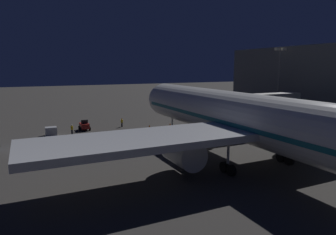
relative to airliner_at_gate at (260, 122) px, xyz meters
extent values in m
plane|color=#383533|center=(0.00, -12.41, -5.40)|extent=(320.00, 320.00, 0.00)
cylinder|color=silver|center=(0.00, -1.39, 0.15)|extent=(5.82, 48.33, 5.82)
sphere|color=silver|center=(0.00, -25.56, 0.15)|extent=(5.70, 5.70, 5.70)
cube|color=#146670|center=(0.00, -1.39, -0.28)|extent=(5.87, 46.40, 0.50)
cube|color=black|center=(0.00, -23.81, 1.17)|extent=(3.20, 1.40, 0.90)
cube|color=#B7BABF|center=(0.00, -0.97, -0.86)|extent=(49.81, 7.99, 0.70)
cylinder|color=#B7BABF|center=(-8.66, -1.97, -2.89)|extent=(3.06, 5.16, 3.06)
cylinder|color=black|center=(-8.66, -4.55, -2.89)|extent=(2.60, 0.15, 2.60)
cylinder|color=#B7BABF|center=(8.66, -1.97, -2.89)|extent=(3.06, 5.16, 3.06)
cylinder|color=black|center=(8.66, -4.55, -2.89)|extent=(2.60, 0.15, 2.60)
cylinder|color=#B7BABF|center=(0.00, -22.06, -3.18)|extent=(0.28, 0.28, 2.05)
cylinder|color=black|center=(0.00, -22.06, -4.80)|extent=(0.45, 1.20, 1.20)
cylinder|color=#B7BABF|center=(-4.20, 0.03, -3.18)|extent=(0.28, 0.28, 2.05)
cylinder|color=black|center=(-4.20, -0.62, -4.80)|extent=(0.45, 1.20, 1.20)
cylinder|color=black|center=(-4.20, 0.68, -4.80)|extent=(0.45, 1.20, 1.20)
cylinder|color=#B7BABF|center=(4.20, 0.03, -3.18)|extent=(0.28, 0.28, 2.05)
cylinder|color=black|center=(4.20, -0.62, -4.80)|extent=(0.45, 1.20, 1.20)
cylinder|color=black|center=(4.20, 0.68, -4.80)|extent=(0.45, 1.20, 1.20)
cube|color=#9E9E99|center=(-13.22, -15.34, 0.15)|extent=(18.25, 2.60, 2.50)
cube|color=#9E9E99|center=(-4.10, -15.34, 0.15)|extent=(3.20, 3.40, 3.00)
cube|color=black|center=(-2.70, -15.34, 0.15)|extent=(0.70, 3.20, 2.70)
cylinder|color=#B7BABF|center=(-5.10, -15.34, -3.25)|extent=(0.56, 0.56, 4.31)
cylinder|color=black|center=(-5.70, -15.34, -5.10)|extent=(0.25, 0.60, 0.60)
cylinder|color=black|center=(-4.50, -15.34, -5.10)|extent=(0.25, 0.60, 0.60)
cylinder|color=#59595E|center=(-25.50, -22.75, 2.06)|extent=(0.40, 0.40, 14.93)
cube|color=#F9EFC6|center=(-26.40, -22.75, 9.78)|extent=(1.10, 0.50, 0.60)
cube|color=#F9EFC6|center=(-24.60, -22.75, 9.78)|extent=(1.10, 0.50, 0.60)
cube|color=maroon|center=(13.93, -30.48, -4.60)|extent=(1.50, 2.40, 0.90)
cube|color=black|center=(13.93, -30.12, -3.80)|extent=(1.20, 0.20, 0.70)
cylinder|color=black|center=(13.12, -31.32, -5.05)|extent=(0.24, 0.70, 0.70)
cylinder|color=black|center=(14.74, -31.32, -5.05)|extent=(0.24, 0.70, 0.70)
cylinder|color=black|center=(13.12, -29.64, -5.05)|extent=(0.24, 0.70, 0.70)
cylinder|color=black|center=(14.74, -29.64, -5.05)|extent=(0.24, 0.70, 0.70)
cube|color=#B7BABF|center=(19.86, -28.30, -4.68)|extent=(1.82, 1.55, 1.44)
cylinder|color=black|center=(16.60, -27.14, -4.93)|extent=(0.28, 0.28, 0.94)
cylinder|color=yellow|center=(16.60, -27.14, -4.17)|extent=(0.40, 0.40, 0.59)
sphere|color=tan|center=(16.60, -27.14, -3.75)|extent=(0.24, 0.24, 0.24)
sphere|color=white|center=(16.60, -27.14, -3.70)|extent=(0.23, 0.23, 0.23)
cylinder|color=black|center=(6.78, -30.49, -5.00)|extent=(0.28, 0.28, 0.81)
cylinder|color=yellow|center=(6.78, -30.49, -4.30)|extent=(0.40, 0.40, 0.58)
sphere|color=tan|center=(6.78, -30.49, -3.90)|extent=(0.24, 0.24, 0.24)
sphere|color=orange|center=(6.78, -30.49, -3.85)|extent=(0.23, 0.23, 0.23)
cone|color=orange|center=(-2.20, -27.56, -5.13)|extent=(0.36, 0.36, 0.55)
cone|color=orange|center=(2.20, -27.56, -5.13)|extent=(0.36, 0.36, 0.55)
camera|label=1|loc=(23.59, 25.74, 6.07)|focal=32.51mm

